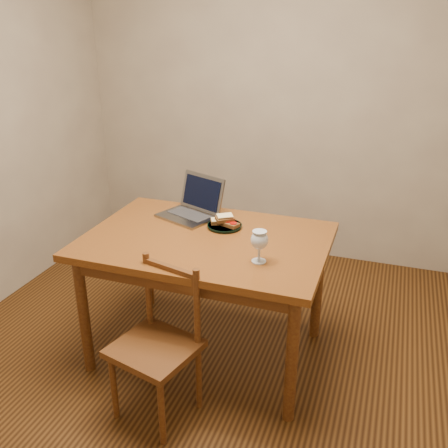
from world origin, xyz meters
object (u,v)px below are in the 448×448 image
(table, at_px, (206,252))
(laptop, at_px, (194,205))
(chair, at_px, (157,338))
(milk_glass, at_px, (259,246))
(plate, at_px, (225,226))

(table, xyz_separation_m, laptop, (-0.19, 0.29, 0.15))
(chair, height_order, milk_glass, milk_glass)
(plate, relative_size, milk_glass, 1.19)
(laptop, bearing_deg, table, -34.92)
(plate, bearing_deg, milk_glass, -49.26)
(laptop, bearing_deg, chair, -58.69)
(chair, bearing_deg, table, 98.51)
(table, height_order, chair, chair)
(laptop, bearing_deg, plate, -5.53)
(milk_glass, bearing_deg, laptop, 138.84)
(table, xyz_separation_m, plate, (0.05, 0.16, 0.09))
(table, xyz_separation_m, chair, (-0.05, -0.52, -0.22))
(plate, xyz_separation_m, laptop, (-0.24, 0.12, 0.05))
(chair, distance_m, laptop, 0.90)
(plate, distance_m, milk_glass, 0.46)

